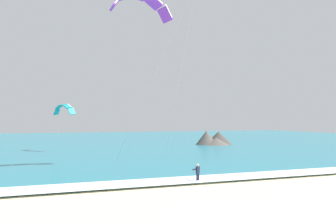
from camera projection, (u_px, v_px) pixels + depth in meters
sea at (99, 141)px, 83.60m from camera, size 200.00×120.00×0.20m
surf_foam at (178, 180)px, 27.79m from camera, size 200.00×3.14×0.04m
surfboard at (198, 183)px, 27.69m from camera, size 1.04×1.44×0.09m
kitesurfer at (198, 172)px, 27.73m from camera, size 0.67×0.67×1.69m
kite_primary at (141, 2)px, 35.57m from camera, size 7.71×10.18×18.80m
kite_distant at (64, 108)px, 55.17m from camera, size 3.71×5.09×1.97m
headland_right at (215, 140)px, 69.72m from camera, size 8.74×7.77×3.24m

